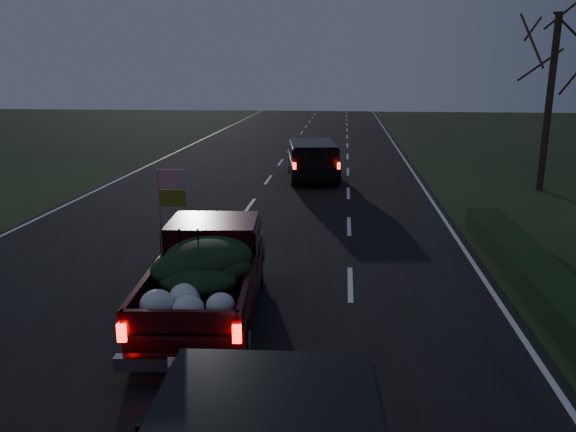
# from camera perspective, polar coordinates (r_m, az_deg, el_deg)

# --- Properties ---
(ground) EXTENTS (120.00, 120.00, 0.00)m
(ground) POSITION_cam_1_polar(r_m,az_deg,el_deg) (11.38, -12.33, -10.77)
(ground) COLOR black
(ground) RESTS_ON ground
(road_asphalt) EXTENTS (14.00, 120.00, 0.02)m
(road_asphalt) POSITION_cam_1_polar(r_m,az_deg,el_deg) (11.37, -12.33, -10.72)
(road_asphalt) COLOR black
(road_asphalt) RESTS_ON ground
(hedge_row) EXTENTS (1.00, 10.00, 0.60)m
(hedge_row) POSITION_cam_1_polar(r_m,az_deg,el_deg) (14.23, 23.59, -5.16)
(hedge_row) COLOR black
(hedge_row) RESTS_ON ground
(bare_tree_far) EXTENTS (3.60, 3.60, 7.00)m
(bare_tree_far) POSITION_cam_1_polar(r_m,az_deg,el_deg) (25.11, 25.41, 14.17)
(bare_tree_far) COLOR black
(bare_tree_far) RESTS_ON ground
(pickup_truck) EXTENTS (2.33, 5.23, 2.67)m
(pickup_truck) POSITION_cam_1_polar(r_m,az_deg,el_deg) (11.25, -8.19, -5.35)
(pickup_truck) COLOR black
(pickup_truck) RESTS_ON ground
(lead_suv) EXTENTS (2.65, 5.07, 1.39)m
(lead_suv) POSITION_cam_1_polar(r_m,az_deg,el_deg) (25.38, 2.49, 6.04)
(lead_suv) COLOR black
(lead_suv) RESTS_ON ground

